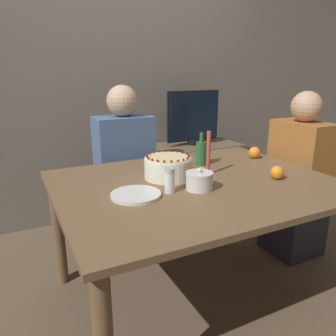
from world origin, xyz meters
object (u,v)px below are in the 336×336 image
at_px(person_woman_floral, 297,186).
at_px(tv_monitor, 193,117).
at_px(sugar_shaker, 170,180).
at_px(bottle, 201,153).
at_px(sugar_bowl, 199,181).
at_px(cake, 168,167).
at_px(candle, 208,158).
at_px(person_man_blue_shirt, 125,180).

bearing_deg(person_woman_floral, tv_monitor, 16.19).
height_order(sugar_shaker, bottle, bottle).
distance_m(sugar_bowl, person_woman_floral, 1.04).
relative_size(cake, person_woman_floral, 0.22).
distance_m(candle, bottle, 0.20).
relative_size(sugar_bowl, sugar_shaker, 1.11).
xyz_separation_m(bottle, person_man_blue_shirt, (-0.33, 0.51, -0.28)).
bearing_deg(person_woman_floral, candle, 94.60).
bearing_deg(sugar_bowl, bottle, 57.03).
distance_m(candle, person_man_blue_shirt, 0.80).
height_order(person_man_blue_shirt, tv_monitor, person_man_blue_shirt).
distance_m(sugar_shaker, candle, 0.36).
bearing_deg(candle, cake, 167.89).
bearing_deg(sugar_shaker, sugar_bowl, -9.67).
height_order(sugar_bowl, person_woman_floral, person_woman_floral).
bearing_deg(sugar_shaker, tv_monitor, 54.92).
relative_size(person_woman_floral, tv_monitor, 2.27).
bearing_deg(person_woman_floral, person_man_blue_shirt, 59.58).
relative_size(cake, sugar_shaker, 2.11).
bearing_deg(tv_monitor, person_man_blue_shirt, -155.71).
height_order(candle, tv_monitor, tv_monitor).
distance_m(bottle, person_woman_floral, 0.80).
distance_m(cake, bottle, 0.33).
height_order(cake, tv_monitor, tv_monitor).
bearing_deg(tv_monitor, cake, -127.02).
xyz_separation_m(sugar_shaker, person_woman_floral, (1.13, 0.23, -0.28)).
xyz_separation_m(candle, tv_monitor, (0.52, 1.04, 0.07)).
height_order(sugar_shaker, person_woman_floral, person_woman_floral).
distance_m(person_man_blue_shirt, person_woman_floral, 1.24).
bearing_deg(person_man_blue_shirt, candle, 110.60).
bearing_deg(person_woman_floral, sugar_shaker, 101.29).
bearing_deg(person_man_blue_shirt, sugar_bowl, 95.72).
bearing_deg(sugar_shaker, candle, 26.43).
bearing_deg(sugar_shaker, person_man_blue_shirt, 85.72).
distance_m(sugar_bowl, sugar_shaker, 0.15).
bearing_deg(bottle, sugar_bowl, -122.97).
bearing_deg(bottle, tv_monitor, 62.18).
distance_m(sugar_shaker, person_man_blue_shirt, 0.89).
xyz_separation_m(bottle, tv_monitor, (0.45, 0.86, 0.09)).
relative_size(bottle, tv_monitor, 0.40).
bearing_deg(candle, bottle, 69.45).
xyz_separation_m(cake, sugar_bowl, (0.06, -0.24, -0.01)).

